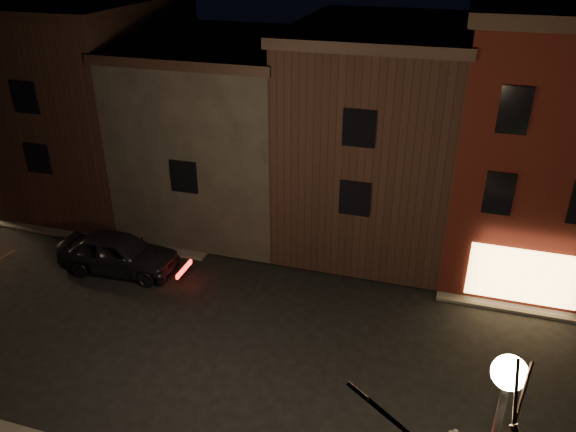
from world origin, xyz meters
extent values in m
plane|color=black|center=(0.00, 0.00, 0.00)|extent=(120.00, 120.00, 0.00)
cube|color=#2D2B28|center=(-20.00, 20.00, 0.06)|extent=(30.00, 30.00, 0.12)
cube|color=#3F0F0B|center=(8.00, 9.50, 5.12)|extent=(6.00, 8.00, 10.00)
cube|color=black|center=(8.00, 9.50, 10.37)|extent=(6.50, 8.50, 0.50)
cube|color=#FFC672|center=(8.00, 5.45, 1.42)|extent=(4.00, 0.12, 2.20)
cube|color=black|center=(1.50, 10.50, 4.62)|extent=(7.00, 10.00, 9.00)
cube|color=black|center=(1.50, 10.50, 9.32)|extent=(7.30, 10.30, 0.40)
cube|color=black|center=(-5.75, 10.50, 4.12)|extent=(7.50, 10.00, 8.00)
cube|color=black|center=(-5.75, 10.50, 8.32)|extent=(7.80, 10.30, 0.40)
cube|color=black|center=(-13.00, 10.50, 4.87)|extent=(7.00, 10.00, 9.50)
cube|color=black|center=(-13.00, 10.50, 9.82)|extent=(7.30, 10.30, 0.40)
sphere|color=#FFD18C|center=(6.20, -6.00, 6.30)|extent=(0.60, 0.60, 0.60)
imported|color=black|center=(-7.96, 3.33, 0.86)|extent=(5.13, 2.27, 1.71)
camera|label=1|loc=(4.76, -13.92, 12.88)|focal=35.00mm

